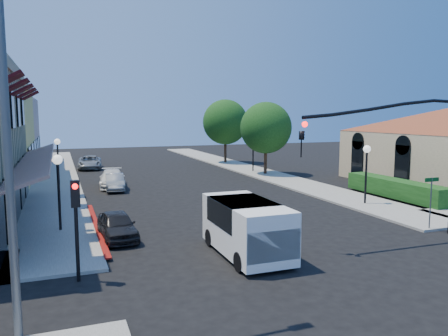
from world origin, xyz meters
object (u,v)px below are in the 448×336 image
object	(u,v)px
street_tree_a	(266,128)
white_van	(247,225)
lamppost_left_near	(58,173)
parked_car_b	(115,182)
parked_car_a	(117,225)
street_tree_b	(225,122)
parked_car_d	(90,162)
parked_car_c	(112,179)
signal_mast_arm	(418,145)
secondary_signal	(76,212)
street_name_sign	(431,195)
lamppost_left_far	(58,150)
lamppost_right_far	(253,143)
lamppost_right_near	(367,159)
cobra_streetlight	(23,119)

from	to	relation	value
street_tree_a	white_van	world-z (taller)	street_tree_a
lamppost_left_near	parked_car_b	size ratio (longest dim) A/B	1.00
street_tree_a	parked_car_a	world-z (taller)	street_tree_a
street_tree_b	parked_car_d	world-z (taller)	street_tree_b
parked_car_c	parked_car_d	size ratio (longest dim) A/B	0.93
parked_car_a	parked_car_c	distance (m)	14.07
parked_car_c	parked_car_d	world-z (taller)	parked_car_d
street_tree_a	lamppost_left_near	xyz separation A→B (m)	(-17.30, -14.00, -1.46)
signal_mast_arm	parked_car_b	size ratio (longest dim) A/B	2.25
secondary_signal	lamppost_left_near	world-z (taller)	lamppost_left_near
street_name_sign	parked_car_d	size ratio (longest dim) A/B	0.53
lamppost_left_near	lamppost_left_far	distance (m)	14.00
street_tree_b	lamppost_right_far	world-z (taller)	street_tree_b
lamppost_left_far	lamppost_right_near	world-z (taller)	same
signal_mast_arm	street_name_sign	world-z (taller)	signal_mast_arm
cobra_streetlight	lamppost_right_far	distance (m)	31.53
lamppost_left_far	lamppost_right_far	distance (m)	17.12
street_name_sign	parked_car_c	size ratio (longest dim) A/B	0.57
signal_mast_arm	parked_car_c	bearing A→B (deg)	119.94
parked_car_b	parked_car_d	xyz separation A→B (m)	(-0.79, 13.47, 0.07)
signal_mast_arm	parked_car_c	size ratio (longest dim) A/B	1.84
parked_car_b	secondary_signal	bearing A→B (deg)	-96.41
lamppost_right_near	lamppost_right_far	distance (m)	16.00
lamppost_right_far	parked_car_c	world-z (taller)	lamppost_right_far
parked_car_b	street_tree_a	bearing A→B (deg)	18.49
street_tree_a	lamppost_left_far	bearing A→B (deg)	180.00
lamppost_right_near	parked_car_d	world-z (taller)	lamppost_right_near
street_name_sign	parked_car_b	world-z (taller)	street_name_sign
street_tree_b	signal_mast_arm	bearing A→B (deg)	-95.51
street_name_sign	parked_car_c	bearing A→B (deg)	124.64
secondary_signal	white_van	size ratio (longest dim) A/B	0.71
lamppost_right_far	lamppost_right_near	bearing A→B (deg)	-90.00
parked_car_d	lamppost_right_near	bearing A→B (deg)	-54.92
lamppost_right_far	signal_mast_arm	bearing A→B (deg)	-96.70
lamppost_left_near	street_tree_b	bearing A→B (deg)	54.21
signal_mast_arm	secondary_signal	bearing A→B (deg)	-179.63
signal_mast_arm	parked_car_a	bearing A→B (deg)	159.51
parked_car_a	street_tree_b	bearing A→B (deg)	56.90
signal_mast_arm	cobra_streetlight	xyz separation A→B (m)	(-15.01, -3.50, 1.18)
cobra_streetlight	parked_car_c	bearing A→B (deg)	78.82
cobra_streetlight	lamppost_right_far	xyz separation A→B (m)	(17.65, 26.00, -2.53)
street_tree_a	parked_car_d	size ratio (longest dim) A/B	1.38
street_name_sign	lamppost_right_near	bearing A→B (deg)	80.22
street_tree_a	parked_car_b	size ratio (longest dim) A/B	1.82
signal_mast_arm	parked_car_b	world-z (taller)	signal_mast_arm
street_tree_a	cobra_streetlight	world-z (taller)	cobra_streetlight
lamppost_right_near	street_tree_b	bearing A→B (deg)	89.28
street_tree_a	cobra_streetlight	distance (m)	29.99
signal_mast_arm	secondary_signal	xyz separation A→B (m)	(-13.86, -0.09, -1.77)
street_tree_a	lamppost_left_near	world-z (taller)	street_tree_a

